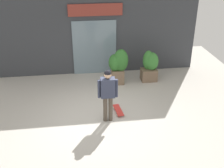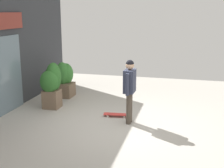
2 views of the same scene
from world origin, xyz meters
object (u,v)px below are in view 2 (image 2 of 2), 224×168
at_px(skateboard, 116,114).
at_px(planter_box_left, 52,82).
at_px(planter_box_right, 65,78).
at_px(skateboarder, 130,85).

relative_size(skateboard, planter_box_left, 0.53).
bearing_deg(skateboard, planter_box_right, -41.87).
bearing_deg(planter_box_left, planter_box_right, 4.81).
distance_m(skateboard, planter_box_right, 2.78).
bearing_deg(skateboarder, skateboard, -39.74).
bearing_deg(skateboard, planter_box_left, -15.23).
distance_m(planter_box_left, planter_box_right, 1.27).
bearing_deg(planter_box_left, skateboarder, -105.91).
xyz_separation_m(skateboard, planter_box_right, (1.59, 2.21, 0.57)).
bearing_deg(planter_box_left, skateboard, -99.04).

